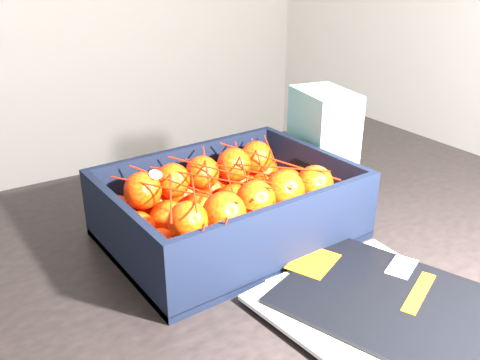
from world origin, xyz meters
TOP-DOWN VIEW (x-y plane):
  - table at (0.11, -0.14)m, footprint 1.24×0.87m
  - magazine_stack at (0.10, -0.40)m, footprint 0.30×0.33m
  - produce_crate at (0.05, -0.12)m, footprint 0.37×0.28m
  - clementine_heap at (0.05, -0.12)m, footprint 0.35×0.26m
  - mesh_net at (0.04, -0.12)m, footprint 0.31×0.25m
  - retail_carton at (0.30, -0.06)m, footprint 0.11×0.14m

SIDE VIEW (x-z plane):
  - table at x=0.11m, z-range 0.28..1.03m
  - magazine_stack at x=0.10m, z-range 0.75..0.77m
  - produce_crate at x=0.05m, z-range 0.73..0.84m
  - clementine_heap at x=0.05m, z-range 0.75..0.86m
  - retail_carton at x=0.30m, z-range 0.75..0.94m
  - mesh_net at x=0.04m, z-range 0.81..0.90m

